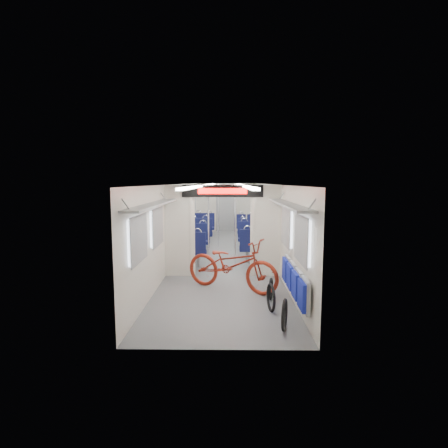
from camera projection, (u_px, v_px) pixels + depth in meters
The scene contains 14 objects.
carriage at pixel (224, 211), 10.48m from camera, with size 12.00×12.02×2.31m.
bicycle at pixel (232, 264), 7.65m from camera, with size 0.77×2.20×1.16m, color maroon.
flip_bench at pixel (294, 281), 6.38m from camera, with size 0.12×2.12×0.54m.
bike_hoop_a at pixel (284, 316), 5.58m from camera, with size 0.53×0.53×0.05m, color black.
bike_hoop_b at pixel (271, 299), 6.40m from camera, with size 0.53×0.53×0.05m, color black.
bike_hoop_c at pixel (271, 290), 7.07m from camera, with size 0.45×0.45×0.05m, color black.
seat_bay_near_left at pixel (193, 242), 10.60m from camera, with size 0.93×2.15×1.12m.
seat_bay_near_right at pixel (253, 239), 11.17m from camera, with size 0.93×2.15×1.12m.
seat_bay_far_left at pixel (202, 227), 14.03m from camera, with size 0.95×2.25×1.16m.
seat_bay_far_right at pixel (248, 227), 14.51m from camera, with size 0.88×1.93×1.06m.
stanchion_near_left at pixel (209, 227), 9.45m from camera, with size 0.04×0.04×2.30m, color silver.
stanchion_near_right at pixel (235, 227), 9.51m from camera, with size 0.04×0.04×2.30m, color silver.
stanchion_far_left at pixel (218, 215), 12.79m from camera, with size 0.04×0.04×2.30m, color silver.
stanchion_far_right at pixel (235, 216), 12.65m from camera, with size 0.05×0.05×2.30m, color silver.
Camera 1 is at (0.16, -10.72, 2.38)m, focal length 28.00 mm.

